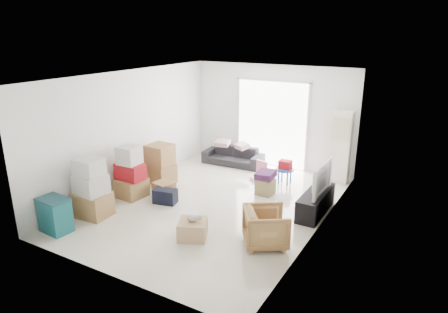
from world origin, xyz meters
The scene contains 21 objects.
room_shell centered at (0.00, 0.00, 1.35)m, with size 4.98×6.48×3.18m.
sliding_door centered at (0.00, 2.98, 1.24)m, with size 2.10×0.04×2.33m.
ac_tower centered at (1.95, 2.65, 0.88)m, with size 0.45×0.30×1.75m, color silver.
tv_console centered at (2.00, 0.65, 0.23)m, with size 0.41×1.36×0.45m, color black.
television centered at (2.00, 0.65, 0.52)m, with size 1.06×0.61×0.14m, color black.
sofa centered at (-0.90, 2.50, 0.32)m, with size 1.65×0.48×0.65m, color black.
pillow_left centered at (-1.23, 2.48, 0.70)m, with size 0.34×0.27×0.11m, color #BE8B97.
pillow_right centered at (-0.62, 2.49, 0.71)m, with size 0.35×0.28×0.12m, color #BE8B97.
armchair centered at (1.64, -1.01, 0.37)m, with size 0.72×0.67×0.74m, color tan.
storage_bins centered at (-1.90, -2.47, 0.33)m, with size 0.60×0.44×0.66m.
box_stack_a centered at (-1.80, -1.67, 0.53)m, with size 0.69×0.59×1.19m.
box_stack_b centered at (-1.80, -0.56, 0.50)m, with size 0.64×0.62×1.16m.
box_stack_c centered at (-1.77, 0.44, 0.46)m, with size 0.72×0.63×0.95m.
loose_box centered at (-1.19, -0.18, 0.16)m, with size 0.39×0.39×0.32m, color #8D6140.
duffel_bag centered at (-0.94, -0.47, 0.15)m, with size 0.48×0.29×0.31m, color black.
ottoman centered at (0.72, 1.03, 0.18)m, with size 0.36×0.36×0.36m, color olive.
blanket centered at (0.72, 1.03, 0.43)m, with size 0.40×0.40×0.14m, color #4C2153.
kids_table centered at (0.87, 1.85, 0.41)m, with size 0.45×0.45×0.58m.
toy_walker centered at (0.25, 1.79, 0.13)m, with size 0.43×0.40×0.47m.
wood_crate centered at (0.41, -1.42, 0.16)m, with size 0.49×0.49×0.33m, color tan.
plush_bunny centered at (0.44, -1.42, 0.39)m, with size 0.28×0.16×0.14m.
Camera 1 is at (4.05, -6.67, 3.57)m, focal length 32.00 mm.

